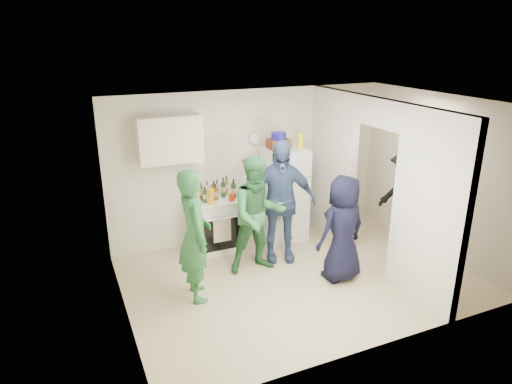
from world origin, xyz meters
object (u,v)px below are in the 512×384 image
person_green_left (195,235)px  person_green_center (258,215)px  wicker_basket (279,144)px  fridge (284,194)px  person_denim (279,202)px  person_nook (407,198)px  stove (215,224)px  blue_bowl (279,136)px  person_navy (343,229)px  yellow_cup_stack_top (301,141)px

person_green_left → person_green_center: person_green_left is taller
wicker_basket → fridge: bearing=-26.6°
person_denim → person_nook: bearing=7.3°
stove → person_green_left: size_ratio=0.49×
blue_bowl → person_navy: size_ratio=0.16×
stove → person_denim: size_ratio=0.46×
person_green_left → person_navy: 2.05m
person_green_left → yellow_cup_stack_top: bearing=-58.2°
fridge → person_nook: bearing=-33.4°
wicker_basket → person_green_left: bearing=-145.1°
person_navy → person_denim: bearing=-67.2°
stove → person_nook: 3.11m
person_green_center → person_navy: bearing=-32.1°
fridge → person_green_left: size_ratio=0.88×
stove → yellow_cup_stack_top: size_ratio=3.47×
person_denim → person_nook: 2.13m
stove → wicker_basket: 1.65m
wicker_basket → yellow_cup_stack_top: bearing=-25.1°
person_denim → person_nook: (2.08, -0.41, -0.11)m
person_denim → person_green_center: bearing=-137.4°
blue_bowl → yellow_cup_stack_top: 0.36m
person_nook → yellow_cup_stack_top: bearing=-130.8°
yellow_cup_stack_top → person_green_left: yellow_cup_stack_top is taller
stove → person_navy: bearing=-50.6°
blue_bowl → person_nook: size_ratio=0.14×
stove → wicker_basket: size_ratio=2.48×
fridge → wicker_basket: 0.87m
person_green_left → stove: bearing=-24.7°
fridge → person_nook: (1.65, -1.09, 0.05)m
blue_bowl → person_green_left: 2.38m
fridge → wicker_basket: (-0.10, 0.05, 0.86)m
stove → blue_bowl: (1.13, 0.02, 1.34)m
stove → person_denim: (0.79, -0.71, 0.51)m
person_denim → blue_bowl: bearing=83.5°
stove → person_navy: (1.32, -1.61, 0.33)m
person_green_center → person_denim: 0.48m
stove → blue_bowl: blue_bowl is taller
fridge → person_green_center: person_green_center is taller
person_nook → person_green_left: bearing=-94.0°
wicker_basket → yellow_cup_stack_top: size_ratio=1.40×
stove → person_green_center: size_ratio=0.50×
blue_bowl → person_green_center: size_ratio=0.14×
person_green_left → person_denim: size_ratio=0.94×
person_green_center → person_green_left: bearing=-157.6°
wicker_basket → person_navy: wicker_basket is taller
stove → person_green_left: (-0.69, -1.25, 0.45)m
yellow_cup_stack_top → stove: bearing=174.9°
wicker_basket → person_green_center: person_green_center is taller
person_denim → person_nook: person_denim is taller
yellow_cup_stack_top → person_green_center: bearing=-144.7°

